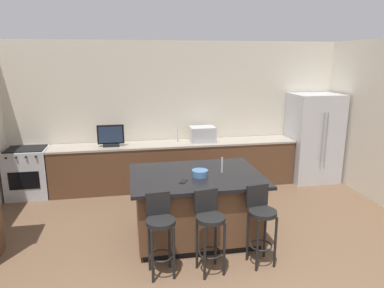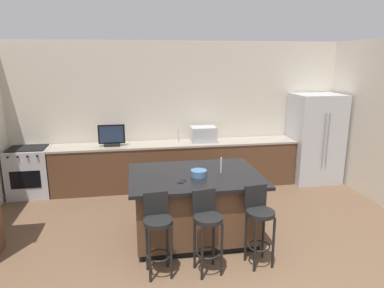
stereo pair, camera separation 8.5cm
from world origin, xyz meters
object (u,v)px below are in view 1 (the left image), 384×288
object	(u,v)px
refrigerator	(313,138)
bar_stool_right	(261,218)
kitchen_island	(196,205)
range_oven	(28,172)
microwave	(202,134)
fruit_bowl	(200,173)
tv_monitor	(111,137)
bar_stool_center	(210,224)
cell_phone	(183,181)
bar_stool_left	(160,227)

from	to	relation	value
refrigerator	bar_stool_right	size ratio (longest dim) A/B	1.81
kitchen_island	refrigerator	bearing A→B (deg)	34.39
kitchen_island	bar_stool_right	bearing A→B (deg)	-51.15
refrigerator	range_oven	xyz separation A→B (m)	(-5.57, 0.09, -0.44)
kitchen_island	microwave	distance (m)	2.17
fruit_bowl	tv_monitor	bearing A→B (deg)	121.22
refrigerator	microwave	xyz separation A→B (m)	(-2.31, 0.09, 0.14)
kitchen_island	microwave	world-z (taller)	microwave
tv_monitor	bar_stool_right	bearing A→B (deg)	-56.14
bar_stool_center	fruit_bowl	size ratio (longest dim) A/B	4.51
kitchen_island	cell_phone	world-z (taller)	cell_phone
range_oven	microwave	xyz separation A→B (m)	(3.26, 0.00, 0.59)
kitchen_island	range_oven	size ratio (longest dim) A/B	1.98
kitchen_island	bar_stool_right	world-z (taller)	bar_stool_right
refrigerator	range_oven	bearing A→B (deg)	179.10
kitchen_island	bar_stool_right	xyz separation A→B (m)	(0.65, -0.81, 0.12)
tv_monitor	fruit_bowl	bearing A→B (deg)	-58.78
refrigerator	cell_phone	world-z (taller)	refrigerator
tv_monitor	kitchen_island	bearing A→B (deg)	-58.36
bar_stool_center	fruit_bowl	xyz separation A→B (m)	(0.04, 0.77, 0.37)
range_oven	bar_stool_left	world-z (taller)	bar_stool_left
kitchen_island	bar_stool_left	world-z (taller)	bar_stool_left
tv_monitor	bar_stool_center	size ratio (longest dim) A/B	0.49
fruit_bowl	refrigerator	bearing A→B (deg)	35.99
bar_stool_right	fruit_bowl	xyz separation A→B (m)	(-0.61, 0.71, 0.38)
fruit_bowl	cell_phone	world-z (taller)	fruit_bowl
range_oven	tv_monitor	world-z (taller)	tv_monitor
kitchen_island	cell_phone	size ratio (longest dim) A/B	12.01
fruit_bowl	bar_stool_center	bearing A→B (deg)	-93.13
kitchen_island	cell_phone	xyz separation A→B (m)	(-0.22, -0.26, 0.46)
range_oven	bar_stool_center	size ratio (longest dim) A/B	0.92
cell_phone	tv_monitor	bearing A→B (deg)	142.90
kitchen_island	fruit_bowl	xyz separation A→B (m)	(0.04, -0.09, 0.50)
bar_stool_center	cell_phone	distance (m)	0.72
bar_stool_left	fruit_bowl	world-z (taller)	fruit_bowl
bar_stool_right	bar_stool_left	bearing A→B (deg)	171.78
bar_stool_left	bar_stool_center	world-z (taller)	bar_stool_center
tv_monitor	bar_stool_center	bearing A→B (deg)	-66.85
microwave	bar_stool_right	distance (m)	2.87
bar_stool_center	bar_stool_right	size ratio (longest dim) A/B	1.01
bar_stool_left	refrigerator	bearing A→B (deg)	33.81
bar_stool_right	cell_phone	bearing A→B (deg)	139.48
tv_monitor	cell_phone	size ratio (longest dim) A/B	3.25
bar_stool_left	bar_stool_center	bearing A→B (deg)	-9.93
kitchen_island	refrigerator	size ratio (longest dim) A/B	1.00
range_oven	microwave	bearing A→B (deg)	0.02
refrigerator	bar_stool_center	world-z (taller)	refrigerator
kitchen_island	bar_stool_center	bearing A→B (deg)	-90.39
fruit_bowl	cell_phone	xyz separation A→B (m)	(-0.25, -0.17, -0.04)
bar_stool_center	cell_phone	bearing A→B (deg)	99.41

